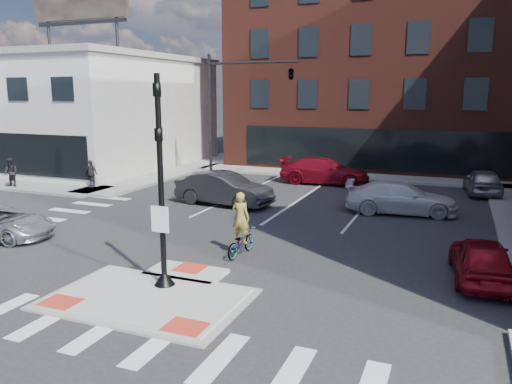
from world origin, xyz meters
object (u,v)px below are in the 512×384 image
at_px(red_sedan, 481,259).
at_px(bg_car_silver, 483,182).
at_px(pedestrian_b, 91,173).
at_px(white_pickup, 401,198).
at_px(pedestrian_a, 11,173).
at_px(cyclist, 241,234).
at_px(bg_car_dark, 224,189).
at_px(bg_car_red, 324,171).
at_px(silver_suv, 0,223).

relative_size(red_sedan, bg_car_silver, 0.94).
bearing_deg(pedestrian_b, white_pickup, 6.72).
relative_size(white_pickup, pedestrian_a, 2.97).
bearing_deg(cyclist, white_pickup, -112.97).
height_order(red_sedan, cyclist, cyclist).
bearing_deg(bg_car_dark, bg_car_silver, -50.36).
bearing_deg(pedestrian_a, bg_car_red, 28.95).
bearing_deg(silver_suv, bg_car_red, -33.48).
xyz_separation_m(white_pickup, bg_car_dark, (-8.47, -1.52, 0.09)).
bearing_deg(pedestrian_b, bg_car_silver, 22.74).
xyz_separation_m(red_sedan, cyclist, (-7.67, -0.56, 0.08)).
bearing_deg(silver_suv, pedestrian_b, 14.71).
height_order(bg_car_dark, bg_car_silver, bg_car_dark).
distance_m(red_sedan, cyclist, 7.69).
relative_size(bg_car_silver, pedestrian_b, 2.64).
relative_size(silver_suv, bg_car_silver, 1.04).
height_order(silver_suv, red_sedan, red_sedan).
xyz_separation_m(silver_suv, bg_car_dark, (5.58, 8.59, 0.21)).
relative_size(silver_suv, pedestrian_a, 2.56).
distance_m(bg_car_dark, bg_car_silver, 14.52).
bearing_deg(white_pickup, cyclist, 144.37).
height_order(red_sedan, bg_car_red, bg_car_red).
bearing_deg(pedestrian_b, cyclist, -26.62).
distance_m(bg_car_silver, bg_car_red, 9.04).
bearing_deg(bg_car_silver, bg_car_red, -5.60).
bearing_deg(bg_car_dark, white_pickup, -72.96).
bearing_deg(pedestrian_a, pedestrian_b, 22.97).
bearing_deg(white_pickup, red_sedan, -166.06).
relative_size(bg_car_dark, bg_car_silver, 1.18).
distance_m(bg_car_dark, cyclist, 8.07).
bearing_deg(white_pickup, bg_car_red, 32.27).
bearing_deg(bg_car_red, cyclist, -179.35).
relative_size(silver_suv, bg_car_dark, 0.88).
bearing_deg(pedestrian_b, silver_suv, -65.73).
bearing_deg(red_sedan, pedestrian_a, -17.63).
distance_m(red_sedan, bg_car_dark, 13.33).
xyz_separation_m(bg_car_red, cyclist, (0.83, -14.78, -0.05)).
relative_size(pedestrian_a, pedestrian_b, 1.07).
height_order(white_pickup, bg_car_dark, bg_car_dark).
bearing_deg(bg_car_red, bg_car_dark, 155.22).
relative_size(cyclist, pedestrian_b, 1.40).
distance_m(white_pickup, pedestrian_a, 21.93).
relative_size(white_pickup, bg_car_dark, 1.02).
bearing_deg(bg_car_silver, silver_suv, 36.65).
xyz_separation_m(silver_suv, pedestrian_b, (-3.41, 9.34, 0.34)).
relative_size(bg_car_dark, cyclist, 2.22).
relative_size(silver_suv, pedestrian_b, 2.74).
distance_m(silver_suv, red_sedan, 17.38).
bearing_deg(red_sedan, cyclist, -1.18).
bearing_deg(pedestrian_a, silver_suv, -43.50).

